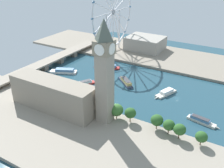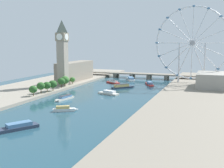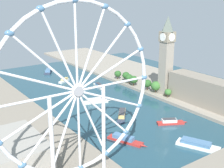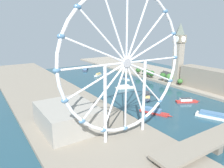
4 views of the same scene
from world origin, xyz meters
TOP-DOWN VIEW (x-y plane):
  - ground_plane at (0.00, 0.00)m, footprint 375.24×375.24m
  - riverbank_left at (-102.62, 0.00)m, footprint 90.00×520.00m
  - riverbank_right at (102.62, 0.00)m, footprint 90.00×520.00m
  - clock_tower at (-72.24, 38.83)m, footprint 13.91×13.91m
  - parliament_block at (-80.17, 88.22)m, footprint 22.00×82.78m
  - tree_row_embankment at (-64.04, 4.31)m, footprint 14.26×97.45m
  - ferris_wheel at (84.56, 124.57)m, footprint 104.39×3.20m
  - riverside_hall at (115.82, 88.04)m, footprint 41.37×51.84m
  - river_bridge at (-0.00, 168.44)m, footprint 187.24×17.72m
  - tour_boat_2 at (-8.48, 138.79)m, footprint 21.69×36.34m
  - tour_boat_3 at (3.58, 60.09)m, footprint 26.15×29.46m
  - tour_boat_4 at (2.46, 12.76)m, footprint 30.07×15.47m
  - tour_boat_5 at (-30.13, -30.90)m, footprint 9.81×29.10m
  - tour_boat_6 at (-22.65, 96.62)m, footprint 26.26×16.96m
  - tour_boat_7 at (30.71, 99.64)m, footprint 17.55×33.06m

SIDE VIEW (x-z plane):
  - ground_plane at x=0.00m, z-range 0.00..0.00m
  - riverbank_left at x=-102.62m, z-range 0.00..3.00m
  - riverbank_right at x=102.62m, z-range 0.00..3.00m
  - tour_boat_4 at x=2.46m, z-range -0.45..4.28m
  - tour_boat_5 at x=-30.13m, z-range -0.38..4.22m
  - tour_boat_6 at x=-22.65m, z-range -0.52..4.43m
  - tour_boat_7 at x=30.71m, z-range -0.46..4.57m
  - tour_boat_2 at x=-8.48m, z-range -0.38..4.74m
  - tour_boat_3 at x=3.58m, z-range -0.46..5.26m
  - river_bridge at x=0.00m, z-range 2.07..10.48m
  - tree_row_embankment at x=-64.04m, z-range 4.21..17.55m
  - riverside_hall at x=115.82m, z-range 3.00..21.59m
  - parliament_block at x=-80.17m, z-range 3.00..30.56m
  - clock_tower at x=-72.24m, z-range 4.74..89.71m
  - ferris_wheel at x=84.56m, z-range 4.47..111.57m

